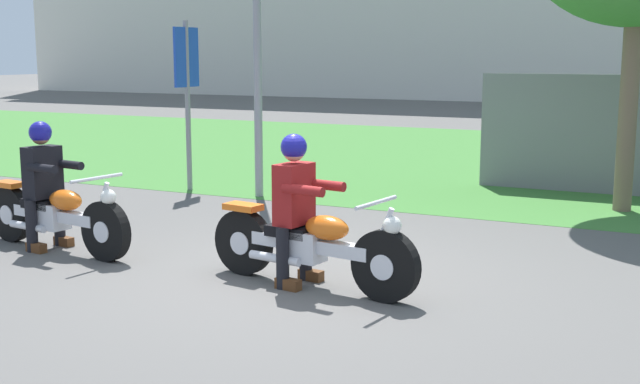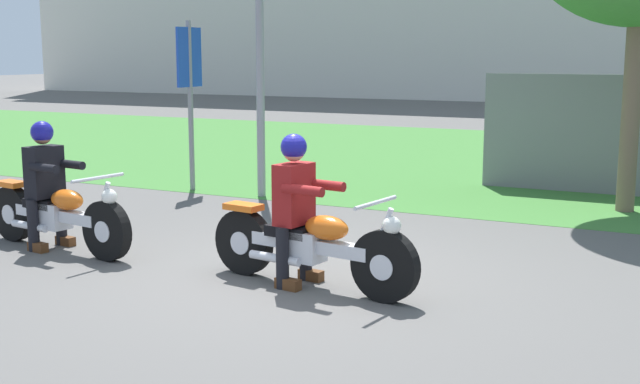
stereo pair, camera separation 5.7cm
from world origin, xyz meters
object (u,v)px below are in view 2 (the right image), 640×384
(rider_lead, at_px, (296,198))
(rider_follow, at_px, (45,175))
(motorcycle_follow, at_px, (57,215))
(sign_banner, at_px, (190,79))
(motorcycle_lead, at_px, (311,246))

(rider_lead, distance_m, rider_follow, 3.09)
(motorcycle_follow, height_order, sign_banner, sign_banner)
(motorcycle_lead, relative_size, motorcycle_follow, 1.00)
(rider_lead, xyz_separation_m, rider_follow, (-3.09, 0.04, -0.00))
(rider_follow, bearing_deg, sign_banner, 110.40)
(motorcycle_follow, bearing_deg, motorcycle_lead, 7.57)
(motorcycle_lead, bearing_deg, sign_banner, 144.39)
(sign_banner, bearing_deg, motorcycle_lead, -43.91)
(motorcycle_lead, bearing_deg, rider_follow, -172.86)
(motorcycle_follow, bearing_deg, rider_follow, 179.16)
(motorcycle_follow, bearing_deg, sign_banner, 112.64)
(rider_follow, bearing_deg, motorcycle_follow, -0.84)
(rider_follow, bearing_deg, motorcycle_lead, 7.14)
(rider_lead, relative_size, sign_banner, 0.54)
(rider_lead, xyz_separation_m, sign_banner, (-3.92, 3.91, 0.91))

